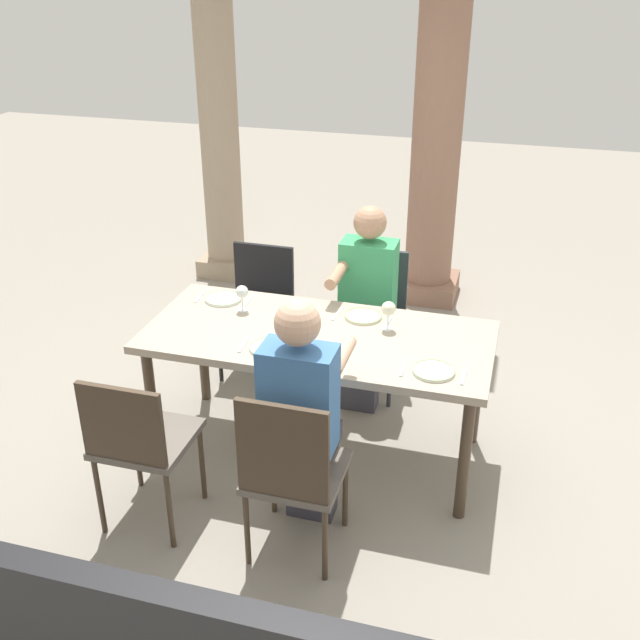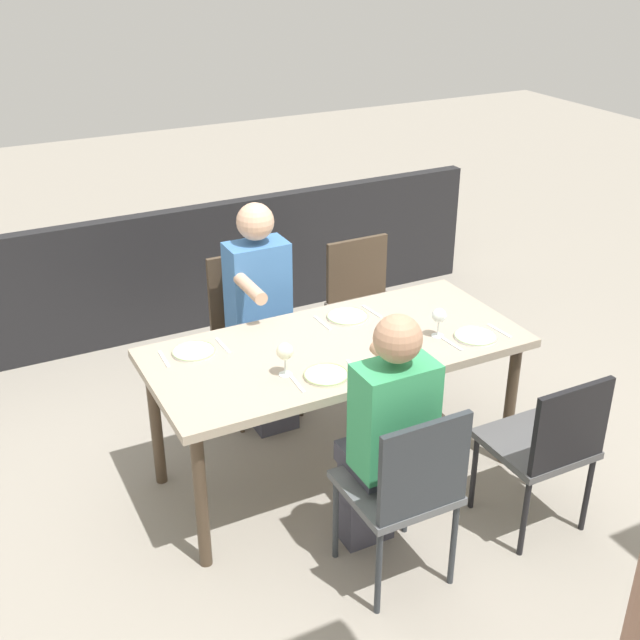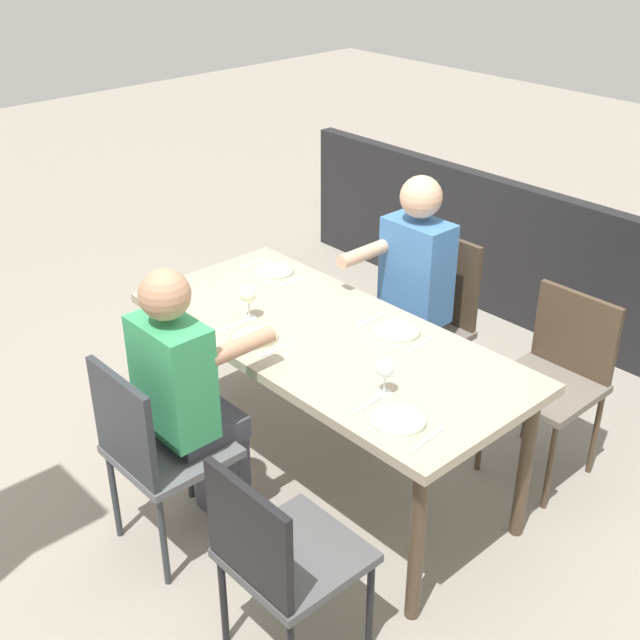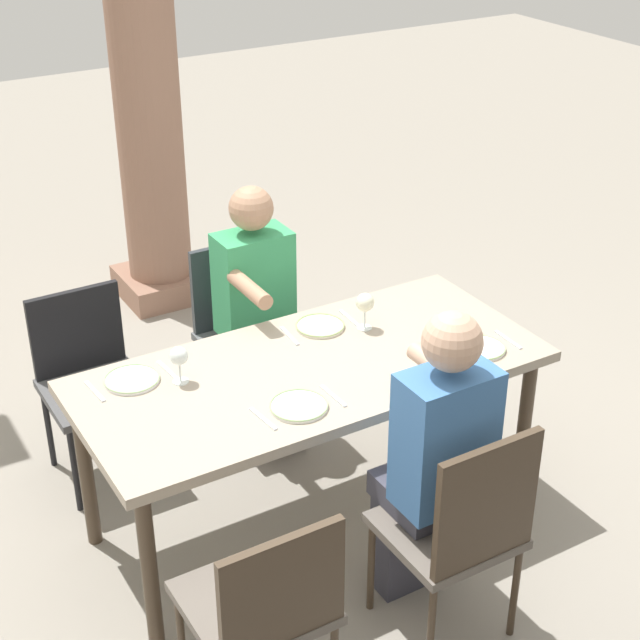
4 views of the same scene
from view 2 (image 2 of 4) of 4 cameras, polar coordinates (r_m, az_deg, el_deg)
ground_plane at (r=4.42m, az=1.11°, el=-10.58°), size 16.00×16.00×0.00m
dining_table at (r=4.04m, az=1.19°, el=-2.63°), size 1.88×0.85×0.77m
chair_west_north at (r=3.91m, az=15.79°, el=-8.29°), size 0.44×0.44×0.86m
chair_west_south at (r=5.06m, az=3.27°, el=1.46°), size 0.44×0.44×0.89m
chair_mid_north at (r=3.48m, az=6.12°, el=-11.55°), size 0.44×0.44×0.91m
chair_mid_south at (r=4.76m, az=-4.90°, el=-0.34°), size 0.44×0.44×0.94m
diner_woman_green at (r=3.52m, az=4.64°, el=-7.97°), size 0.35×0.49×1.27m
diner_man_white at (r=4.52m, az=-4.09°, el=0.68°), size 0.35×0.49×1.31m
patio_railing at (r=5.79m, az=-8.13°, el=3.75°), size 4.28×0.10×0.90m
plate_0 at (r=4.14m, az=10.94°, el=-1.12°), size 0.22×0.22×0.02m
wine_glass_0 at (r=4.07m, az=8.40°, el=0.26°), size 0.07×0.07×0.15m
fork_0 at (r=4.22m, az=12.55°, el=-0.75°), size 0.03×0.17×0.01m
spoon_0 at (r=4.06m, az=9.24°, el=-1.64°), size 0.03×0.17×0.01m
plate_1 at (r=4.26m, az=1.96°, el=0.27°), size 0.22×0.22×0.02m
fork_1 at (r=4.33m, az=3.70°, el=0.60°), size 0.03×0.17×0.01m
spoon_1 at (r=4.20m, az=0.17°, el=-0.21°), size 0.02×0.17×0.01m
plate_2 at (r=3.72m, az=0.44°, el=-3.89°), size 0.21×0.21×0.02m
wine_glass_2 at (r=3.69m, az=-2.50°, el=-2.28°), size 0.08×0.08×0.16m
fork_2 at (r=3.79m, az=2.45°, el=-3.44°), size 0.03×0.17×0.01m
spoon_2 at (r=3.67m, az=-1.65°, el=-4.51°), size 0.02×0.17×0.01m
plate_3 at (r=3.97m, az=-8.91°, el=-2.19°), size 0.21×0.21×0.02m
fork_3 at (r=4.01m, az=-6.88°, el=-1.80°), size 0.02×0.17×0.01m
spoon_3 at (r=3.94m, az=-10.97°, el=-2.72°), size 0.02×0.17×0.01m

